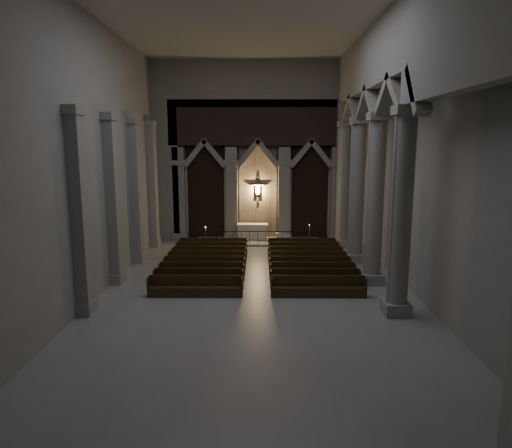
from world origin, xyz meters
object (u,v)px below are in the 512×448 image
at_px(candle_stand_right, 309,241).
at_px(pews, 257,266).
at_px(candle_stand_left, 206,241).
at_px(altar, 252,231).
at_px(worshipper, 272,247).
at_px(altar_rail, 258,236).

bearing_deg(candle_stand_right, pews, -120.72).
distance_m(candle_stand_left, candle_stand_right, 6.74).
height_order(altar, pews, altar).
height_order(altar, candle_stand_right, candle_stand_right).
bearing_deg(candle_stand_left, worshipper, -32.31).
bearing_deg(pews, worshipper, 74.94).
bearing_deg(altar_rail, candle_stand_right, -3.96).
bearing_deg(candle_stand_right, altar_rail, 176.04).
bearing_deg(altar_rail, candle_stand_left, -179.43).
height_order(candle_stand_left, worshipper, candle_stand_left).
bearing_deg(worshipper, pews, -98.14).
xyz_separation_m(candle_stand_left, pews, (3.39, -5.83, -0.06)).
bearing_deg(candle_stand_right, candle_stand_left, 178.32).
bearing_deg(altar, candle_stand_right, -26.85).
relative_size(altar_rail, worshipper, 4.80).
xyz_separation_m(candle_stand_left, worshipper, (4.23, -2.68, 0.20)).
bearing_deg(worshipper, candle_stand_right, 51.72).
xyz_separation_m(candle_stand_left, candle_stand_right, (6.73, -0.20, 0.05)).
height_order(altar, altar_rail, altar).
bearing_deg(altar_rail, altar, 102.51).
bearing_deg(worshipper, altar, 112.48).
distance_m(altar, pews, 7.53).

